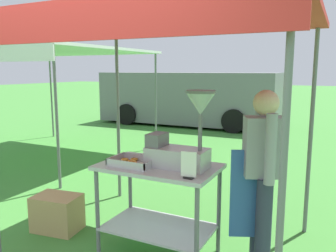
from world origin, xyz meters
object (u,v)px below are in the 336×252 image
at_px(vendor, 262,171).
at_px(van_grey, 188,98).
at_px(menu_sign, 189,167).
at_px(neighbour_tent, 49,53).
at_px(supply_crate, 57,213).
at_px(donut_cart, 159,190).
at_px(stall_canopy, 163,28).
at_px(donut_fryer, 182,140).
at_px(donut_tray, 133,163).

height_order(vendor, van_grey, van_grey).
bearing_deg(menu_sign, van_grey, 113.34).
relative_size(van_grey, neighbour_tent, 1.72).
bearing_deg(neighbour_tent, supply_crate, -44.69).
bearing_deg(donut_cart, stall_canopy, 90.00).
relative_size(donut_cart, supply_crate, 2.05).
height_order(vendor, supply_crate, vendor).
height_order(stall_canopy, supply_crate, stall_canopy).
bearing_deg(supply_crate, van_grey, 102.75).
bearing_deg(supply_crate, donut_fryer, 3.34).
bearing_deg(donut_cart, vendor, 12.16).
bearing_deg(stall_canopy, van_grey, 111.63).
relative_size(donut_fryer, menu_sign, 3.15).
xyz_separation_m(donut_cart, donut_fryer, (0.24, 0.02, 0.50)).
bearing_deg(van_grey, donut_fryer, -67.05).
bearing_deg(neighbour_tent, donut_tray, -35.60).
height_order(donut_tray, van_grey, van_grey).
xyz_separation_m(donut_fryer, van_grey, (-3.23, 7.63, -0.27)).
distance_m(donut_tray, menu_sign, 0.65).
distance_m(donut_fryer, menu_sign, 0.36).
bearing_deg(donut_tray, supply_crate, 177.96).
bearing_deg(donut_fryer, vendor, 14.80).
xyz_separation_m(donut_cart, vendor, (0.92, 0.20, 0.26)).
bearing_deg(stall_canopy, supply_crate, -172.33).
distance_m(donut_tray, vendor, 1.18).
xyz_separation_m(van_grey, neighbour_tent, (-0.81, -5.19, 1.24)).
bearing_deg(menu_sign, supply_crate, 173.82).
height_order(donut_cart, donut_tray, donut_tray).
xyz_separation_m(stall_canopy, donut_cart, (-0.00, -0.10, -1.51)).
distance_m(stall_canopy, vendor, 1.56).
xyz_separation_m(donut_cart, menu_sign, (0.41, -0.25, 0.34)).
bearing_deg(donut_cart, neighbour_tent, 147.11).
bearing_deg(neighbour_tent, menu_sign, -32.71).
distance_m(van_grey, neighbour_tent, 5.40).
bearing_deg(stall_canopy, neighbour_tent, 148.17).
xyz_separation_m(donut_fryer, neighbour_tent, (-4.04, 2.44, 0.97)).
bearing_deg(menu_sign, donut_cart, 148.99).
relative_size(donut_cart, van_grey, 0.19).
height_order(menu_sign, vendor, vendor).
relative_size(donut_cart, neighbour_tent, 0.33).
xyz_separation_m(supply_crate, van_grey, (-1.75, 7.72, 0.68)).
bearing_deg(van_grey, supply_crate, -77.25).
xyz_separation_m(vendor, supply_crate, (-2.17, -0.27, -0.70)).
height_order(donut_cart, neighbour_tent, neighbour_tent).
height_order(donut_cart, menu_sign, menu_sign).
bearing_deg(donut_cart, supply_crate, -176.82).
bearing_deg(neighbour_tent, vendor, -25.56).
distance_m(menu_sign, vendor, 0.68).
distance_m(donut_tray, supply_crate, 1.25).
distance_m(donut_tray, neighbour_tent, 4.57).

